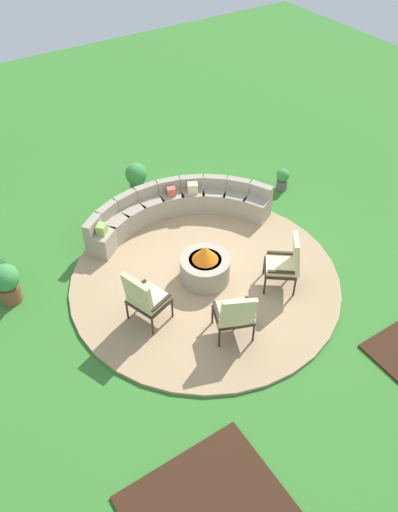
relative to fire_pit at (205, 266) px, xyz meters
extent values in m
plane|color=#387A2D|center=(0.00, 0.00, -0.35)|extent=(24.00, 24.00, 0.00)
cylinder|color=tan|center=(0.00, 0.00, -0.32)|extent=(4.90, 4.90, 0.06)
cube|color=#382114|center=(-2.20, -3.38, -0.33)|extent=(1.93, 1.56, 0.04)
cylinder|color=#9E937F|center=(0.00, 0.00, -0.06)|extent=(0.90, 0.90, 0.47)
cylinder|color=black|center=(0.00, 0.00, 0.14)|extent=(0.59, 0.59, 0.06)
cone|color=orange|center=(0.00, 0.00, 0.31)|extent=(0.47, 0.47, 0.28)
cube|color=#9E937F|center=(1.88, 0.92, -0.06)|extent=(0.61, 0.62, 0.47)
cube|color=#9E937F|center=(2.01, 0.98, 0.30)|extent=(0.35, 0.49, 0.25)
cube|color=#9E937F|center=(1.63, 1.31, -0.06)|extent=(0.64, 0.65, 0.47)
cube|color=#9E937F|center=(1.75, 1.40, 0.30)|extent=(0.42, 0.46, 0.25)
cube|color=#9E937F|center=(1.31, 1.63, -0.06)|extent=(0.65, 0.64, 0.47)
cube|color=#9E937F|center=(1.40, 1.74, 0.30)|extent=(0.46, 0.42, 0.25)
cube|color=#9E937F|center=(0.93, 1.88, -0.06)|extent=(0.62, 0.61, 0.47)
cube|color=#9E937F|center=(0.99, 2.01, 0.30)|extent=(0.49, 0.35, 0.25)
cube|color=#9E937F|center=(0.50, 2.03, -0.06)|extent=(0.56, 0.55, 0.47)
cube|color=#9E937F|center=(0.53, 2.17, 0.30)|extent=(0.49, 0.27, 0.25)
cube|color=#9E937F|center=(0.04, 2.09, -0.06)|extent=(0.48, 0.46, 0.47)
cube|color=#9E937F|center=(0.05, 2.24, 0.30)|extent=(0.47, 0.17, 0.25)
cube|color=#9E937F|center=(-0.41, 2.05, -0.06)|extent=(0.55, 0.53, 0.47)
cube|color=#9E937F|center=(-0.44, 2.19, 0.30)|extent=(0.49, 0.25, 0.25)
cube|color=#9E937F|center=(-0.85, 1.91, -0.06)|extent=(0.61, 0.60, 0.47)
cube|color=#9E937F|center=(-0.91, 2.05, 0.30)|extent=(0.49, 0.34, 0.25)
cube|color=#9E937F|center=(-1.24, 1.68, -0.06)|extent=(0.64, 0.64, 0.47)
cube|color=#9E937F|center=(-1.33, 1.80, 0.30)|extent=(0.47, 0.41, 0.25)
cube|color=#93B756|center=(-1.21, 1.64, 0.27)|extent=(0.25, 0.25, 0.19)
cube|color=beige|center=(0.90, 1.83, 0.28)|extent=(0.27, 0.26, 0.21)
cube|color=#BC5B47|center=(0.48, 1.98, 0.26)|extent=(0.20, 0.19, 0.17)
cylinder|color=#2D2319|center=(-1.15, 0.06, -0.10)|extent=(0.04, 0.04, 0.38)
cylinder|color=#2D2319|center=(-0.96, -0.47, -0.10)|extent=(0.04, 0.04, 0.38)
cylinder|color=#2D2319|center=(-1.62, -0.10, -0.10)|extent=(0.04, 0.04, 0.38)
cylinder|color=#2D2319|center=(-1.43, -0.63, -0.10)|extent=(0.04, 0.04, 0.38)
cube|color=#2D2319|center=(-1.29, -0.28, 0.11)|extent=(0.70, 0.74, 0.05)
cube|color=beige|center=(-1.29, -0.28, 0.18)|extent=(0.64, 0.68, 0.09)
cube|color=beige|center=(-1.50, -0.36, 0.47)|extent=(0.34, 0.61, 0.70)
cube|color=#2D2319|center=(-1.38, -0.03, 0.25)|extent=(0.44, 0.20, 0.04)
cube|color=#2D2319|center=(-1.20, -0.54, 0.25)|extent=(0.44, 0.20, 0.04)
cylinder|color=#2D2319|center=(-0.48, -0.95, -0.10)|extent=(0.04, 0.04, 0.38)
cylinder|color=#2D2319|center=(0.04, -1.16, -0.10)|extent=(0.04, 0.04, 0.38)
cylinder|color=#2D2319|center=(-0.67, -1.41, -0.10)|extent=(0.04, 0.04, 0.38)
cylinder|color=#2D2319|center=(-0.15, -1.62, -0.10)|extent=(0.04, 0.04, 0.38)
cube|color=#2D2319|center=(-0.31, -1.28, 0.11)|extent=(0.75, 0.72, 0.05)
cube|color=beige|center=(-0.31, -1.28, 0.18)|extent=(0.69, 0.66, 0.09)
cube|color=beige|center=(-0.40, -1.49, 0.42)|extent=(0.58, 0.31, 0.61)
cube|color=#2D2319|center=(-0.56, -1.18, 0.25)|extent=(0.21, 0.44, 0.04)
cube|color=#2D2319|center=(-0.06, -1.38, 0.25)|extent=(0.21, 0.44, 0.04)
cylinder|color=#2D2319|center=(0.65, -0.89, -0.10)|extent=(0.04, 0.04, 0.38)
cylinder|color=#2D2319|center=(0.96, -0.49, -0.10)|extent=(0.04, 0.04, 0.38)
cylinder|color=#2D2319|center=(1.06, -1.21, -0.10)|extent=(0.04, 0.04, 0.38)
cylinder|color=#2D2319|center=(1.37, -0.80, -0.10)|extent=(0.04, 0.04, 0.38)
cube|color=#2D2319|center=(1.01, -0.85, 0.11)|extent=(0.77, 0.77, 0.05)
cube|color=beige|center=(1.01, -0.85, 0.18)|extent=(0.71, 0.71, 0.09)
cube|color=beige|center=(1.20, -0.99, 0.46)|extent=(0.39, 0.54, 0.68)
cube|color=#2D2319|center=(0.87, -1.04, 0.25)|extent=(0.40, 0.32, 0.04)
cube|color=#2D2319|center=(1.16, -0.65, 0.25)|extent=(0.40, 0.32, 0.04)
cylinder|color=brown|center=(-3.11, 1.45, -0.18)|extent=(0.37, 0.37, 0.34)
sphere|color=#3D8E42|center=(-3.11, 1.45, 0.19)|extent=(0.48, 0.48, 0.48)
sphere|color=#E55638|center=(-3.05, 1.45, 0.28)|extent=(0.17, 0.17, 0.17)
cylinder|color=#605B56|center=(3.04, 1.49, -0.24)|extent=(0.24, 0.24, 0.23)
sphere|color=#3D8E42|center=(3.04, 1.49, 0.01)|extent=(0.29, 0.29, 0.29)
cylinder|color=#605B56|center=(-3.12, 2.01, -0.23)|extent=(0.26, 0.26, 0.24)
cylinder|color=#605B56|center=(0.26, 3.09, -0.19)|extent=(0.32, 0.32, 0.32)
sphere|color=#3D8E42|center=(0.26, 3.09, 0.15)|extent=(0.48, 0.48, 0.48)
sphere|color=#E55638|center=(0.31, 3.09, 0.23)|extent=(0.15, 0.15, 0.15)
camera|label=1|loc=(-3.72, -5.53, 6.34)|focal=36.17mm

